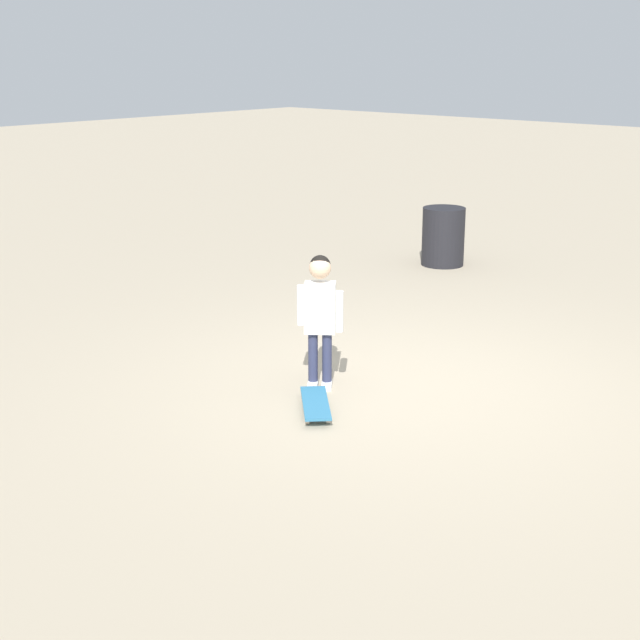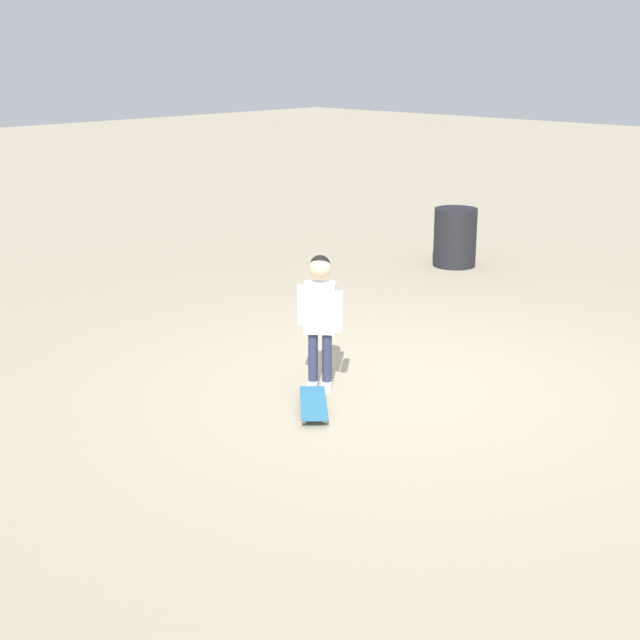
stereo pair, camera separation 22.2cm
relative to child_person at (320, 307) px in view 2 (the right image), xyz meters
name	(u,v)px [view 2 (the right image)]	position (x,y,z in m)	size (l,w,h in m)	color
ground_plane	(404,385)	(-0.49, 0.46, -0.66)	(50.00, 50.00, 0.00)	tan
child_person	(320,307)	(0.00, 0.00, 0.00)	(0.27, 0.40, 1.06)	#2D3351
skateboard	(313,404)	(0.41, 0.32, -0.60)	(0.59, 0.60, 0.07)	teal
trash_bin	(455,237)	(-4.19, -1.71, -0.30)	(0.52, 0.52, 0.71)	black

